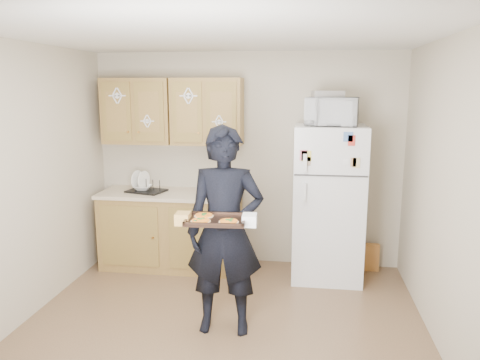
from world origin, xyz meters
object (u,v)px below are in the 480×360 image
Objects in this scene: person at (225,231)px; baking_tray at (216,220)px; refrigerator at (328,203)px; dish_rack at (146,185)px; microwave at (332,112)px.

person reaches higher than baking_tray.
refrigerator is 1.61m from person.
refrigerator is 2.09m from dish_rack.
refrigerator is 0.95× the size of person.
dish_rack is at bearing 178.77° from refrigerator.
person is 0.35m from baking_tray.
baking_tray is (-0.93, -1.63, 0.23)m from refrigerator.
microwave is (0.93, 1.58, 0.77)m from baking_tray.
person is 1.84m from microwave.
microwave reaches higher than person.
person is 3.88× the size of baking_tray.
refrigerator is 3.67× the size of baking_tray.
microwave reaches higher than refrigerator.
microwave reaches higher than dish_rack.
baking_tray is 0.87× the size of microwave.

